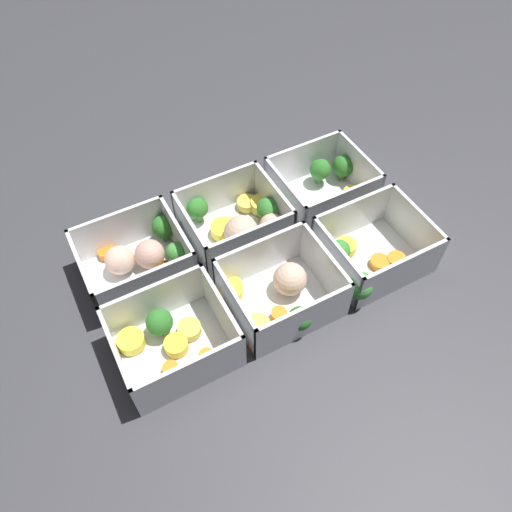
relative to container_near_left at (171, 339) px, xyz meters
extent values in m
plane|color=#38383D|center=(0.16, 0.06, -0.02)|extent=(4.00, 4.00, 0.00)
cube|color=white|center=(0.00, -0.01, -0.02)|extent=(0.14, 0.12, 0.00)
cube|color=white|center=(0.00, -0.06, 0.01)|extent=(0.14, 0.01, 0.07)
cube|color=white|center=(0.00, 0.05, 0.01)|extent=(0.14, 0.01, 0.07)
cube|color=white|center=(-0.07, -0.01, 0.01)|extent=(0.01, 0.12, 0.07)
cube|color=white|center=(0.07, -0.01, 0.01)|extent=(0.01, 0.12, 0.07)
cylinder|color=orange|center=(-0.01, -0.03, -0.01)|extent=(0.03, 0.03, 0.01)
cylinder|color=#DBC647|center=(0.03, 0.01, -0.01)|extent=(0.03, 0.03, 0.01)
cylinder|color=orange|center=(0.03, -0.04, -0.02)|extent=(0.03, 0.03, 0.01)
cylinder|color=#407A37|center=(0.00, 0.03, -0.01)|extent=(0.01, 0.01, 0.01)
sphere|color=#2D7228|center=(0.00, 0.03, 0.00)|extent=(0.04, 0.04, 0.04)
cylinder|color=yellow|center=(0.00, 0.00, -0.01)|extent=(0.04, 0.04, 0.02)
cylinder|color=yellow|center=(-0.05, 0.03, -0.01)|extent=(0.05, 0.05, 0.02)
cube|color=white|center=(0.16, -0.01, -0.02)|extent=(0.14, 0.12, 0.00)
cube|color=white|center=(0.16, -0.06, 0.01)|extent=(0.14, 0.01, 0.07)
cube|color=white|center=(0.16, 0.05, 0.01)|extent=(0.14, 0.01, 0.07)
cube|color=white|center=(0.09, -0.01, 0.01)|extent=(0.01, 0.12, 0.07)
cube|color=white|center=(0.23, -0.01, 0.01)|extent=(0.01, 0.12, 0.07)
cylinder|color=#407A37|center=(0.15, -0.05, -0.01)|extent=(0.01, 0.01, 0.01)
sphere|color=#2D7228|center=(0.15, -0.05, 0.00)|extent=(0.03, 0.03, 0.03)
sphere|color=beige|center=(0.18, 0.01, 0.00)|extent=(0.05, 0.05, 0.05)
cylinder|color=orange|center=(0.14, -0.03, -0.01)|extent=(0.03, 0.03, 0.01)
cylinder|color=orange|center=(0.10, -0.05, -0.01)|extent=(0.03, 0.03, 0.01)
cylinder|color=yellow|center=(0.10, 0.04, -0.01)|extent=(0.05, 0.05, 0.02)
cylinder|color=#DBC647|center=(0.11, -0.03, -0.01)|extent=(0.05, 0.05, 0.01)
cube|color=white|center=(0.31, -0.01, -0.02)|extent=(0.14, 0.12, 0.00)
cube|color=white|center=(0.31, -0.06, 0.01)|extent=(0.14, 0.01, 0.07)
cube|color=white|center=(0.31, 0.05, 0.01)|extent=(0.14, 0.01, 0.07)
cube|color=white|center=(0.24, -0.01, 0.01)|extent=(0.01, 0.12, 0.07)
cube|color=white|center=(0.38, -0.01, 0.01)|extent=(0.01, 0.12, 0.07)
cylinder|color=#519448|center=(0.25, -0.05, -0.01)|extent=(0.01, 0.01, 0.02)
sphere|color=#42933D|center=(0.25, -0.05, 0.01)|extent=(0.04, 0.04, 0.04)
cylinder|color=yellow|center=(0.29, 0.03, -0.01)|extent=(0.04, 0.04, 0.01)
cylinder|color=orange|center=(0.34, -0.03, -0.02)|extent=(0.04, 0.04, 0.01)
cylinder|color=#49883F|center=(0.27, 0.01, -0.01)|extent=(0.01, 0.01, 0.01)
sphere|color=#388433|center=(0.27, 0.01, 0.00)|extent=(0.03, 0.03, 0.03)
cylinder|color=#DBC647|center=(0.26, -0.02, -0.01)|extent=(0.03, 0.03, 0.02)
cylinder|color=orange|center=(0.32, -0.02, -0.02)|extent=(0.03, 0.03, 0.01)
cube|color=white|center=(0.00, 0.13, -0.02)|extent=(0.14, 0.12, 0.00)
cube|color=white|center=(0.00, 0.08, 0.01)|extent=(0.14, 0.01, 0.07)
cube|color=white|center=(0.00, 0.19, 0.01)|extent=(0.14, 0.01, 0.07)
cube|color=white|center=(-0.07, 0.13, 0.01)|extent=(0.01, 0.12, 0.07)
cube|color=white|center=(0.07, 0.13, 0.01)|extent=(0.01, 0.12, 0.07)
cylinder|color=orange|center=(0.03, 0.12, -0.02)|extent=(0.03, 0.03, 0.01)
sphere|color=beige|center=(-0.02, 0.15, 0.00)|extent=(0.05, 0.05, 0.04)
cylinder|color=orange|center=(-0.03, 0.18, -0.01)|extent=(0.04, 0.04, 0.01)
cylinder|color=#519448|center=(0.06, 0.12, -0.01)|extent=(0.01, 0.01, 0.01)
sphere|color=#42933D|center=(0.06, 0.12, 0.00)|extent=(0.03, 0.03, 0.03)
cylinder|color=orange|center=(0.06, 0.09, -0.02)|extent=(0.04, 0.04, 0.01)
sphere|color=#D19E8C|center=(0.03, 0.14, 0.00)|extent=(0.06, 0.06, 0.04)
cylinder|color=#407A37|center=(0.06, 0.17, -0.01)|extent=(0.01, 0.01, 0.01)
sphere|color=#2D7228|center=(0.06, 0.17, 0.01)|extent=(0.04, 0.04, 0.04)
cylinder|color=#49883F|center=(0.03, 0.09, -0.01)|extent=(0.01, 0.01, 0.01)
sphere|color=#388433|center=(0.03, 0.09, 0.01)|extent=(0.03, 0.03, 0.03)
cube|color=white|center=(0.16, 0.13, -0.02)|extent=(0.14, 0.12, 0.00)
cube|color=white|center=(0.16, 0.08, 0.01)|extent=(0.14, 0.01, 0.07)
cube|color=white|center=(0.16, 0.19, 0.01)|extent=(0.14, 0.01, 0.07)
cube|color=white|center=(0.09, 0.13, 0.01)|extent=(0.01, 0.12, 0.07)
cube|color=white|center=(0.23, 0.13, 0.01)|extent=(0.01, 0.12, 0.07)
cylinder|color=#DBC647|center=(0.20, 0.17, -0.01)|extent=(0.03, 0.03, 0.01)
sphere|color=beige|center=(0.21, 0.11, 0.00)|extent=(0.05, 0.05, 0.04)
cylinder|color=#DBC647|center=(0.22, 0.16, -0.01)|extent=(0.05, 0.05, 0.02)
cylinder|color=yellow|center=(0.14, 0.14, -0.01)|extent=(0.04, 0.04, 0.02)
cylinder|color=#49883F|center=(0.22, 0.13, -0.01)|extent=(0.01, 0.01, 0.01)
sphere|color=#388433|center=(0.22, 0.13, 0.01)|extent=(0.04, 0.04, 0.04)
sphere|color=beige|center=(0.16, 0.11, 0.01)|extent=(0.06, 0.06, 0.05)
cylinder|color=#407A37|center=(0.12, 0.18, -0.01)|extent=(0.01, 0.01, 0.01)
sphere|color=#2D7228|center=(0.12, 0.18, 0.01)|extent=(0.03, 0.03, 0.03)
cube|color=white|center=(0.31, 0.13, -0.02)|extent=(0.14, 0.12, 0.00)
cube|color=white|center=(0.31, 0.08, 0.01)|extent=(0.14, 0.01, 0.07)
cube|color=white|center=(0.31, 0.19, 0.01)|extent=(0.14, 0.01, 0.07)
cube|color=white|center=(0.24, 0.13, 0.01)|extent=(0.01, 0.12, 0.07)
cube|color=white|center=(0.38, 0.13, 0.01)|extent=(0.01, 0.12, 0.07)
cylinder|color=yellow|center=(0.37, 0.08, -0.02)|extent=(0.04, 0.04, 0.01)
sphere|color=beige|center=(0.33, 0.09, 0.00)|extent=(0.04, 0.04, 0.04)
cylinder|color=#407A37|center=(0.33, 0.17, -0.01)|extent=(0.01, 0.01, 0.01)
sphere|color=#2D7228|center=(0.33, 0.17, 0.01)|extent=(0.03, 0.03, 0.03)
cylinder|color=yellow|center=(0.36, 0.11, -0.02)|extent=(0.05, 0.05, 0.01)
cylinder|color=#407A37|center=(0.37, 0.16, -0.02)|extent=(0.01, 0.01, 0.01)
sphere|color=#2D7228|center=(0.37, 0.16, 0.00)|extent=(0.04, 0.04, 0.04)
cylinder|color=orange|center=(0.31, 0.11, -0.01)|extent=(0.03, 0.03, 0.01)
camera|label=1|loc=(-0.05, -0.32, 0.56)|focal=35.00mm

